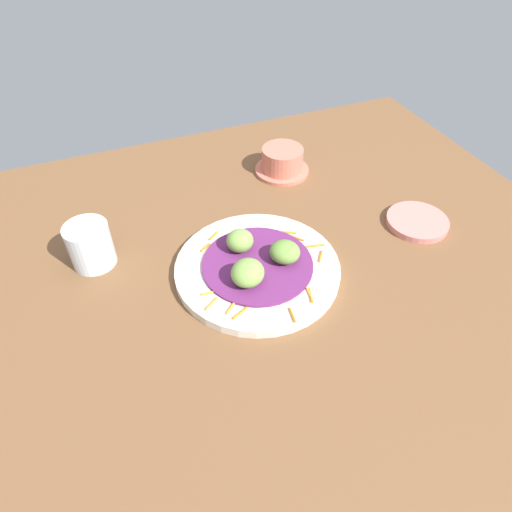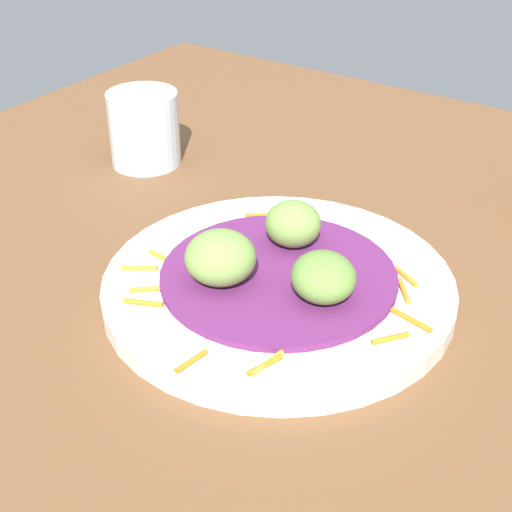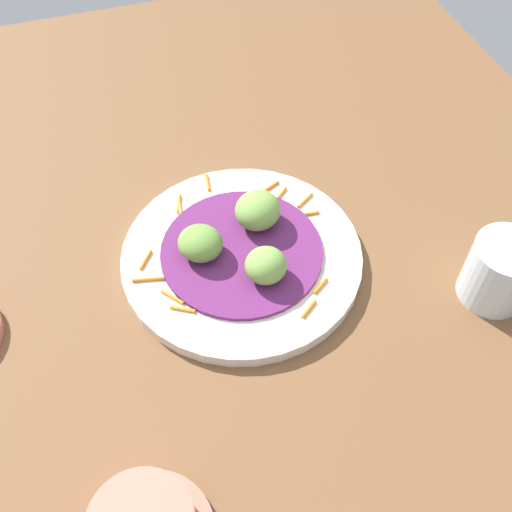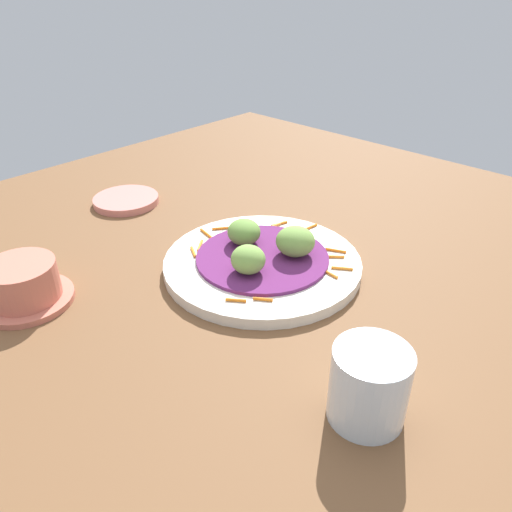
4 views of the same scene
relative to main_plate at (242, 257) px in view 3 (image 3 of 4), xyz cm
name	(u,v)px [view 3 (image 3 of 4)]	position (x,y,z in cm)	size (l,w,h in cm)	color
table_surface	(189,243)	(5.08, -5.30, -1.79)	(110.00, 110.00, 2.00)	brown
main_plate	(242,257)	(0.00, 0.00, 0.00)	(27.72, 27.72, 1.58)	silver
cabbage_bed	(242,251)	(0.00, 0.00, 1.05)	(18.62, 18.62, 0.52)	#60235B
carrot_garnish	(228,237)	(0.92, -2.50, 0.99)	(23.90, 24.02, 0.40)	orange
guac_scoop_left	(200,243)	(4.49, -0.94, 3.09)	(5.11, 4.81, 3.56)	olive
guac_scoop_center	(266,265)	(-1.43, 4.35, 3.20)	(4.53, 4.62, 3.78)	#759E47
guac_scoop_right	(258,210)	(-3.06, -3.42, 3.39)	(5.21, 5.46, 4.16)	#759E47
water_glass	(500,272)	(-25.08, 12.84, 3.09)	(7.38, 7.38, 7.76)	silver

